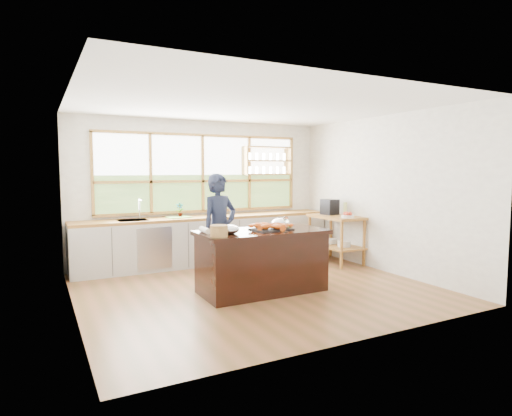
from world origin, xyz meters
TOP-DOWN VIEW (x-y plane):
  - ground_plane at (0.00, 0.00)m, footprint 5.00×5.00m
  - room_shell at (0.02, 0.51)m, footprint 5.02×4.52m
  - back_counter at (-0.02, 1.94)m, footprint 4.90×0.63m
  - right_shelf_unit at (2.19, 0.89)m, footprint 0.62×1.10m
  - island at (0.00, -0.20)m, footprint 1.85×0.90m
  - cook at (-0.34, 0.57)m, footprint 0.71×0.56m
  - potted_plant at (-0.53, 2.00)m, footprint 0.16×0.12m
  - cutting_board at (-0.57, 1.94)m, footprint 0.44×0.35m
  - espresso_machine at (2.19, 1.10)m, footprint 0.29×0.31m
  - wine_bottle at (2.24, 0.70)m, footprint 0.08×0.08m
  - fruit_bowl at (2.14, 0.50)m, footprint 0.23×0.23m
  - slate_board at (0.14, -0.22)m, footprint 0.59×0.45m
  - lobster_pile at (0.14, -0.23)m, footprint 0.55×0.48m
  - mixing_bowl_left at (-0.55, -0.28)m, footprint 0.27×0.27m
  - mixing_bowl_right at (0.44, 0.02)m, footprint 0.28×0.28m
  - wine_glass at (0.22, -0.50)m, footprint 0.08×0.08m
  - wicker_basket at (-0.77, -0.45)m, footprint 0.23×0.23m
  - parchment_roll at (-0.83, -0.07)m, footprint 0.09×0.30m

SIDE VIEW (x-z plane):
  - ground_plane at x=0.00m, z-range 0.00..0.00m
  - island at x=0.00m, z-range 0.00..0.90m
  - back_counter at x=-0.02m, z-range 0.00..0.90m
  - right_shelf_unit at x=2.19m, z-range 0.15..1.05m
  - cook at x=-0.34m, z-range 0.00..1.71m
  - cutting_board at x=-0.57m, z-range 0.90..0.91m
  - slate_board at x=0.14m, z-range 0.90..0.92m
  - parchment_roll at x=-0.83m, z-range 0.90..0.98m
  - fruit_bowl at x=2.14m, z-range 0.89..1.00m
  - mixing_bowl_left at x=-0.55m, z-range 0.89..1.02m
  - lobster_pile at x=0.14m, z-range 0.92..1.00m
  - mixing_bowl_right at x=0.44m, z-range 0.89..1.03m
  - wicker_basket at x=-0.77m, z-range 0.90..1.05m
  - wine_bottle at x=2.24m, z-range 0.90..1.17m
  - potted_plant at x=-0.53m, z-range 0.90..1.17m
  - espresso_machine at x=2.19m, z-range 0.90..1.20m
  - wine_glass at x=0.22m, z-range 0.95..1.17m
  - room_shell at x=0.02m, z-range 0.40..3.11m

